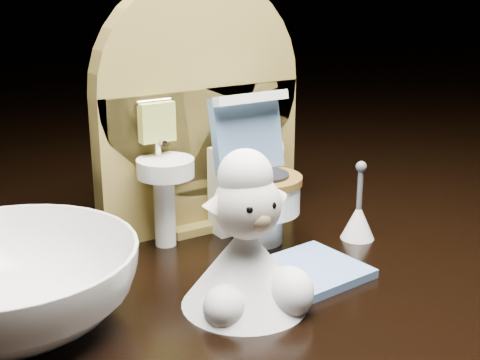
% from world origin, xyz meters
% --- Properties ---
extents(backdrop_panel, '(0.13, 0.05, 0.15)m').
position_xyz_m(backdrop_panel, '(-0.00, 0.06, 0.07)').
color(backdrop_panel, olive).
rests_on(backdrop_panel, ground).
extents(toy_toilet, '(0.05, 0.06, 0.09)m').
position_xyz_m(toy_toilet, '(0.02, 0.03, 0.03)').
color(toy_toilet, white).
rests_on(toy_toilet, ground).
extents(bath_mat, '(0.06, 0.05, 0.00)m').
position_xyz_m(bath_mat, '(0.01, -0.03, 0.00)').
color(bath_mat, '#5B82B3').
rests_on(bath_mat, ground).
extents(toilet_brush, '(0.02, 0.02, 0.05)m').
position_xyz_m(toilet_brush, '(0.07, -0.00, 0.01)').
color(toilet_brush, white).
rests_on(toilet_brush, ground).
extents(plush_lamb, '(0.06, 0.06, 0.08)m').
position_xyz_m(plush_lamb, '(-0.03, -0.04, 0.03)').
color(plush_lamb, white).
rests_on(plush_lamb, ground).
extents(ceramic_bowl, '(0.15, 0.15, 0.04)m').
position_xyz_m(ceramic_bowl, '(-0.13, 0.00, 0.02)').
color(ceramic_bowl, white).
rests_on(ceramic_bowl, ground).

